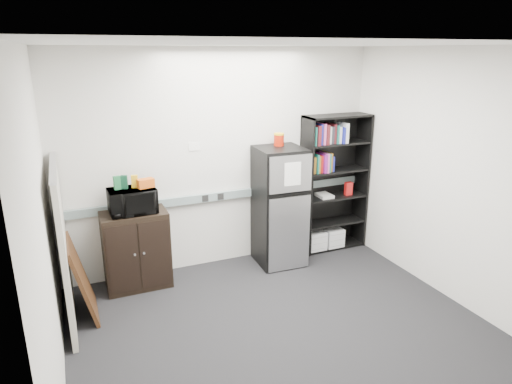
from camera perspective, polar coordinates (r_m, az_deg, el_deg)
floor at (r=4.72m, az=3.39°, el=-16.90°), size 4.00×4.00×0.00m
wall_back at (r=5.67m, az=-4.26°, el=4.00°), size 4.00×0.02×2.70m
wall_right at (r=5.30m, az=23.45°, el=1.63°), size 0.02×3.50×2.70m
wall_left at (r=3.72m, az=-25.10°, el=-4.88°), size 0.02×3.50×2.70m
ceiling at (r=3.91m, az=4.12°, el=17.98°), size 4.00×3.50×0.02m
electrical_raceway at (r=5.77m, az=-4.06°, el=-0.42°), size 3.92×0.05×0.10m
wall_note at (r=5.52m, az=-7.73°, el=5.65°), size 0.14×0.00×0.10m
bookshelf at (r=6.25m, az=9.57°, el=1.47°), size 0.90×0.34×1.85m
cubicle_partition at (r=4.92m, az=-22.93°, el=-6.11°), size 0.06×1.30×1.62m
cabinet at (r=5.48m, az=-14.74°, el=-6.94°), size 0.73×0.49×0.91m
microwave at (r=5.25m, az=-15.21°, el=-1.07°), size 0.52×0.37×0.28m
snack_box_a at (r=5.21m, az=-16.98°, el=1.11°), size 0.08×0.06×0.15m
snack_box_b at (r=5.22m, az=-16.16°, el=1.20°), size 0.08×0.07×0.15m
snack_box_c at (r=5.23m, az=-14.93°, el=1.29°), size 0.08×0.06×0.14m
snack_bag at (r=5.20m, az=-13.63°, el=1.08°), size 0.20×0.13×0.10m
refrigerator at (r=5.78m, az=2.94°, el=-1.84°), size 0.59×0.62×1.52m
coffee_can at (r=5.69m, az=2.88°, el=6.68°), size 0.13×0.13×0.17m
framed_poster at (r=5.07m, az=-20.91°, el=-9.97°), size 0.23×0.66×0.83m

